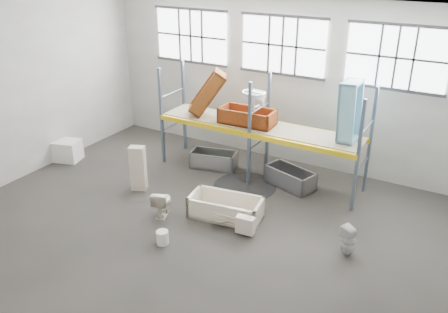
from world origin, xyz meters
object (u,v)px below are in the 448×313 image
Objects in this scene: rust_tub_flat at (247,116)px; blue_tub_upright at (350,111)px; carton_near at (68,150)px; cistern_tall at (138,168)px; steel_tub_left at (214,160)px; steel_tub_right at (290,178)px; bucket at (162,237)px; bathtub_beige at (226,207)px; toilet_beige at (162,202)px; toilet_white at (349,241)px.

rust_tub_flat is 1.01× the size of blue_tub_upright.
carton_near is (-5.38, -1.95, -1.49)m from rust_tub_flat.
steel_tub_left is at bearing 41.65° from cistern_tall.
blue_tub_upright is at bearing 11.81° from steel_tub_right.
steel_tub_left reaches higher than bucket.
carton_near reaches higher than steel_tub_right.
cistern_tall reaches higher than bathtub_beige.
toilet_white is (4.56, 0.69, 0.00)m from toilet_beige.
bucket is (1.08, -4.08, -0.09)m from steel_tub_left.
toilet_beige is (-1.43, -0.72, 0.09)m from bathtub_beige.
carton_near is (-4.30, -1.86, 0.07)m from steel_tub_left.
blue_tub_upright reaches higher than rust_tub_flat.
carton_near is at bearing -156.65° from steel_tub_left.
toilet_white is 2.18× the size of bucket.
toilet_beige is 1.30m from bucket.
blue_tub_upright is (3.58, 3.35, 2.04)m from toilet_beige.
rust_tub_flat is at bearing -175.62° from blue_tub_upright.
blue_tub_upright is (1.39, 0.29, 2.13)m from steel_tub_right.
blue_tub_upright is at bearing -135.28° from toilet_white.
toilet_white is at bearing -9.15° from bathtub_beige.
toilet_beige reaches higher than carton_near.
toilet_beige is 0.93× the size of carton_near.
steel_tub_left is 0.89× the size of blue_tub_upright.
bucket is at bearing 108.04° from toilet_beige.
blue_tub_upright is at bearing 14.78° from carton_near.
rust_tub_flat is at bearing 90.06° from bucket.
rust_tub_flat is (-3.80, 2.45, 1.46)m from toilet_white.
toilet_white is at bearing -23.81° from cistern_tall.
steel_tub_right is at bearing 9.48° from cistern_tall.
bucket is (-1.43, -4.09, -0.10)m from steel_tub_right.
bucket is at bearing -41.03° from toilet_white.
toilet_white reaches higher than steel_tub_right.
toilet_white reaches higher than bathtub_beige.
bucket is at bearing -119.56° from bathtub_beige.
steel_tub_right is 0.91× the size of blue_tub_upright.
blue_tub_upright is (2.15, 2.63, 2.13)m from bathtub_beige.
toilet_beige is 5.31m from blue_tub_upright.
toilet_beige reaches higher than steel_tub_right.
bathtub_beige is at bearing -4.43° from carton_near.
cistern_tall is 2.87m from bucket.
toilet_white is at bearing -45.08° from steel_tub_right.
toilet_white is 3.49m from blue_tub_upright.
bathtub_beige reaches higher than bucket.
bathtub_beige is 2.57× the size of toilet_beige.
cistern_tall is at bearing -132.57° from rust_tub_flat.
blue_tub_upright reaches higher than bathtub_beige.
toilet_white is at bearing 24.36° from bucket.
toilet_beige is 3.54m from rust_tub_flat.
toilet_white reaches higher than toilet_beige.
steel_tub_right is at bearing -143.96° from toilet_beige.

